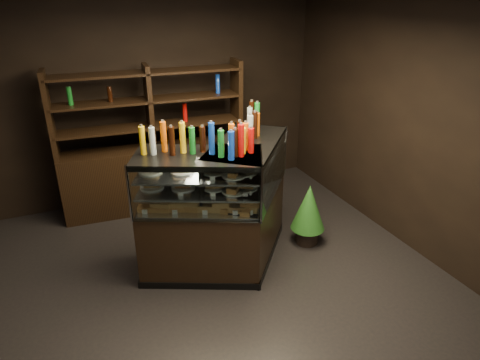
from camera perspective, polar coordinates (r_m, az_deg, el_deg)
name	(u,v)px	position (r m, az deg, el deg)	size (l,w,h in m)	color
ground	(211,289)	(4.63, -3.93, -14.32)	(5.00, 5.00, 0.00)	black
room_shell	(204,108)	(3.73, -4.80, 9.54)	(5.02, 5.02, 3.01)	black
display_case	(224,226)	(4.76, -2.11, -6.17)	(1.96, 1.40, 1.40)	black
food_display	(224,180)	(4.49, -2.17, 0.05)	(1.63, 1.01, 0.43)	#C48C46
bottles_top	(223,135)	(4.32, -2.34, 6.07)	(1.46, 0.87, 0.30)	#B20C0A
potted_conifer	(309,206)	(5.17, 9.17, -3.48)	(0.41, 0.41, 0.88)	black
back_shelving	(155,167)	(6.03, -11.32, 1.67)	(2.49, 0.59, 2.00)	black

